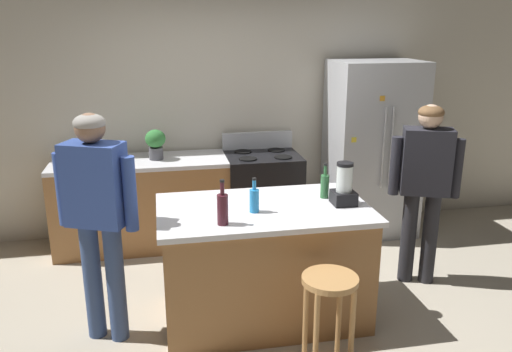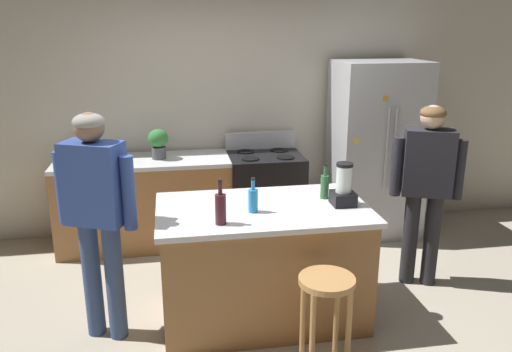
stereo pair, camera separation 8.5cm
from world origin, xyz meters
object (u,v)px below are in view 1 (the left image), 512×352
(bottle_soda, at_px, (254,200))
(bar_stool, at_px, (329,299))
(person_by_sink_right, at_px, (425,178))
(bottle_olive_oil, at_px, (325,185))
(stove_range, at_px, (262,195))
(refrigerator, at_px, (372,149))
(kitchen_island, at_px, (263,262))
(bottle_wine, at_px, (223,208))
(blender_appliance, at_px, (344,187))
(potted_plant, at_px, (156,142))
(person_by_island_left, at_px, (97,208))

(bottle_soda, bearing_deg, bar_stool, -60.48)
(person_by_sink_right, relative_size, bottle_olive_oil, 5.74)
(stove_range, bearing_deg, bar_stool, -90.69)
(bar_stool, bearing_deg, bottle_soda, 119.52)
(refrigerator, relative_size, bar_stool, 2.69)
(bar_stool, relative_size, bottle_soda, 2.69)
(kitchen_island, xyz_separation_m, refrigerator, (1.50, 1.50, 0.47))
(refrigerator, xyz_separation_m, bar_stool, (-1.22, -2.23, -0.39))
(stove_range, xyz_separation_m, bottle_wine, (-0.64, -1.81, 0.56))
(blender_appliance, distance_m, bottle_olive_oil, 0.20)
(potted_plant, distance_m, bottle_wine, 1.88)
(bottle_wine, bearing_deg, person_by_island_left, 165.12)
(potted_plant, xyz_separation_m, bottle_soda, (0.68, -1.64, -0.08))
(kitchen_island, height_order, bottle_wine, bottle_wine)
(kitchen_island, bearing_deg, bottle_olive_oil, 12.88)
(person_by_sink_right, xyz_separation_m, potted_plant, (-2.23, 1.25, 0.13))
(person_by_island_left, bearing_deg, potted_plant, 75.95)
(blender_appliance, bearing_deg, stove_range, 100.65)
(stove_range, bearing_deg, bottle_wine, -109.63)
(stove_range, bearing_deg, refrigerator, -1.19)
(stove_range, distance_m, blender_appliance, 1.71)
(potted_plant, bearing_deg, bottle_wine, -76.76)
(refrigerator, bearing_deg, bar_stool, -118.62)
(kitchen_island, bearing_deg, bottle_soda, -134.11)
(bottle_olive_oil, bearing_deg, bottle_soda, -160.85)
(kitchen_island, relative_size, bottle_wine, 4.96)
(blender_appliance, bearing_deg, person_by_island_left, -179.77)
(kitchen_island, distance_m, bottle_wine, 0.72)
(kitchen_island, distance_m, stove_range, 1.55)
(blender_appliance, bearing_deg, bottle_olive_oil, 118.78)
(kitchen_island, bearing_deg, refrigerator, 45.08)
(potted_plant, relative_size, bottle_olive_oil, 1.09)
(bottle_olive_oil, bearing_deg, refrigerator, 54.47)
(person_by_island_left, relative_size, blender_appliance, 5.14)
(potted_plant, bearing_deg, bar_stool, -65.35)
(bar_stool, xyz_separation_m, potted_plant, (-1.05, 2.28, 0.55))
(blender_appliance, bearing_deg, kitchen_island, 174.92)
(bottle_soda, bearing_deg, refrigerator, 45.13)
(stove_range, bearing_deg, bottle_soda, -103.63)
(blender_appliance, relative_size, bottle_soda, 1.26)
(person_by_sink_right, xyz_separation_m, blender_appliance, (-0.86, -0.36, 0.09))
(kitchen_island, distance_m, bottle_olive_oil, 0.76)
(kitchen_island, relative_size, bottle_soda, 6.12)
(person_by_island_left, bearing_deg, refrigerator, 30.30)
(bottle_wine, bearing_deg, stove_range, 70.37)
(person_by_island_left, bearing_deg, kitchen_island, 2.95)
(kitchen_island, bearing_deg, person_by_sink_right, 11.79)
(potted_plant, height_order, blender_appliance, blender_appliance)
(bottle_olive_oil, bearing_deg, person_by_sink_right, 11.21)
(potted_plant, xyz_separation_m, bottle_olive_oil, (1.28, -1.43, -0.07))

